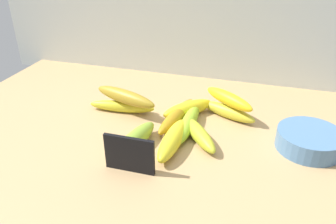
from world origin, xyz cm
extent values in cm
cube|color=tan|center=(0.00, 0.00, 1.50)|extent=(110.00, 76.00, 3.00)
cube|color=black|center=(4.86, -16.94, 7.20)|extent=(11.00, 0.80, 8.40)
cube|color=#866047|center=(4.86, -16.14, 3.30)|extent=(9.90, 1.20, 0.60)
cylinder|color=teal|center=(42.00, 2.73, 5.24)|extent=(15.21, 15.21, 4.48)
ellipsoid|color=#92BB2A|center=(12.81, 3.47, 4.80)|extent=(3.70, 20.62, 3.60)
ellipsoid|color=#AC8018|center=(8.99, 6.12, 4.78)|extent=(7.11, 20.88, 3.56)
ellipsoid|color=yellow|center=(11.21, -5.92, 5.14)|extent=(4.86, 18.43, 4.29)
ellipsoid|color=#85AA33|center=(2.67, -8.64, 5.13)|extent=(7.36, 17.56, 4.26)
ellipsoid|color=gold|center=(21.77, 12.27, 4.74)|extent=(16.41, 9.86, 3.47)
ellipsoid|color=gold|center=(16.42, -1.23, 4.85)|extent=(12.94, 15.66, 3.70)
ellipsoid|color=gold|center=(-7.36, 7.15, 4.62)|extent=(18.97, 5.12, 3.24)
ellipsoid|color=yellow|center=(11.05, 10.17, 5.09)|extent=(13.73, 14.19, 4.19)
ellipsoid|color=yellow|center=(21.59, 12.99, 8.28)|extent=(15.34, 12.69, 3.62)
ellipsoid|color=olive|center=(-5.89, 6.55, 8.17)|extent=(20.27, 9.94, 3.86)
camera|label=1|loc=(28.99, -70.28, 48.95)|focal=36.26mm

